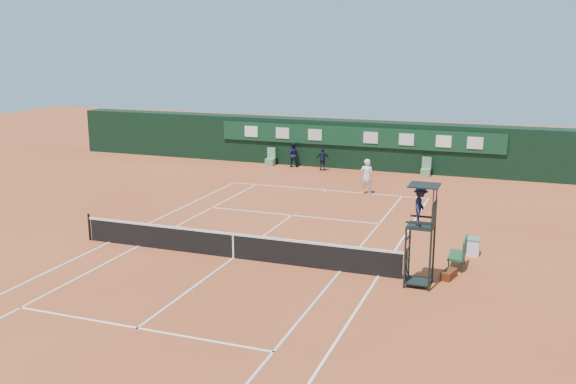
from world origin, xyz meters
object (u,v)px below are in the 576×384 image
(umpire_chair, at_px, (421,214))
(player_bench, at_px, (460,252))
(tennis_net, at_px, (233,245))
(player, at_px, (367,176))
(cooler, at_px, (472,246))

(umpire_chair, xyz_separation_m, player_bench, (1.13, 2.21, -1.86))
(tennis_net, xyz_separation_m, player_bench, (8.01, 1.82, 0.09))
(tennis_net, relative_size, player, 6.86)
(tennis_net, relative_size, player_bench, 10.75)
(umpire_chair, bearing_deg, player_bench, 62.95)
(cooler, bearing_deg, player, 125.97)
(tennis_net, xyz_separation_m, umpire_chair, (6.89, -0.39, 1.95))
(tennis_net, xyz_separation_m, cooler, (8.28, 3.48, -0.18))
(player_bench, height_order, cooler, player_bench)
(tennis_net, distance_m, cooler, 8.99)
(cooler, bearing_deg, umpire_chair, -109.87)
(tennis_net, bearing_deg, cooler, 22.80)
(player, bearing_deg, tennis_net, 70.22)
(player_bench, relative_size, cooler, 1.86)
(umpire_chair, height_order, player, umpire_chair)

